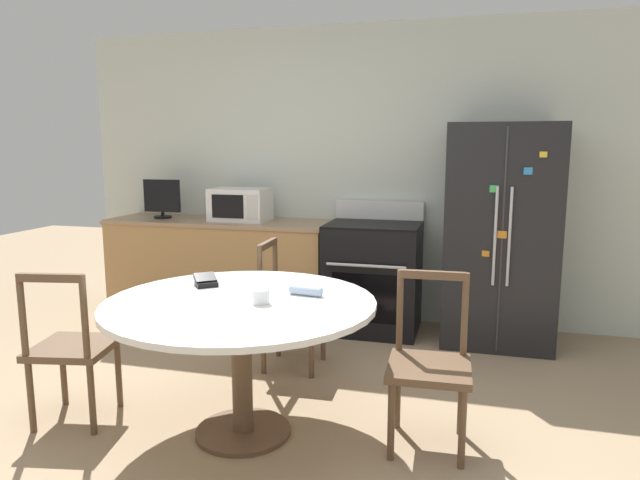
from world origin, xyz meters
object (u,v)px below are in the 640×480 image
Objects in this scene: oven_range at (373,276)px; wallet at (206,281)px; refrigerator at (500,235)px; candle_glass at (261,297)px; countertop_tv at (162,198)px; dining_chair_right at (429,365)px; dining_chair_left at (71,348)px; microwave at (240,205)px; dining_chair_far at (290,307)px.

oven_range is 6.21× the size of wallet.
refrigerator reaches higher than wallet.
refrigerator is 2.33m from candle_glass.
candle_glass reaches higher than wallet.
refrigerator is at bearing -0.36° from countertop_tv.
countertop_tv is (-1.97, -0.01, 0.62)m from oven_range.
oven_range is 11.82× the size of candle_glass.
dining_chair_right is at bearing -71.43° from oven_range.
wallet is at bearing 17.13° from dining_chair_left.
wallet is at bearing -5.90° from dining_chair_right.
dining_chair_right is (2.58, -1.80, -0.65)m from countertop_tv.
wallet is at bearing -53.38° from countertop_tv.
microwave is at bearing 106.36° from wallet.
microwave is at bearing 179.05° from refrigerator.
microwave is at bearing 74.77° from dining_chair_left.
refrigerator is 18.94× the size of candle_glass.
refrigerator is at bearing 30.00° from dining_chair_left.
oven_range is at bearing 154.35° from dining_chair_far.
microwave is 0.56× the size of dining_chair_right.
oven_range is at bearing 178.49° from refrigerator.
oven_range is at bearing -73.53° from dining_chair_right.
countertop_tv is at bearing 95.46° from dining_chair_left.
oven_range is at bearing 45.90° from dining_chair_left.
dining_chair_far reaches higher than wallet.
refrigerator is 1.92× the size of dining_chair_right.
refrigerator is at bearing -0.95° from microwave.
dining_chair_left is (-2.36, -2.05, -0.43)m from refrigerator.
dining_chair_left and dining_chair_right have the same top height.
refrigerator reaches higher than microwave.
dining_chair_left is at bearing -123.14° from oven_range.
dining_chair_right is 1.35m from wallet.
candle_glass is 0.52× the size of wallet.
refrigerator is 9.94× the size of wallet.
countertop_tv is 2.26m from dining_chair_left.
dining_chair_far is at bearing 70.41° from wallet.
dining_chair_right is (1.81, -1.82, -0.61)m from microwave.
countertop_tv is 2.16m from wallet.
oven_range reaches higher than wallet.
microwave is 0.77m from countertop_tv.
dining_chair_far is 0.87m from wallet.
refrigerator reaches higher than countertop_tv.
oven_range is 1.33m from microwave.
oven_range is 2.48m from dining_chair_left.
countertop_tv is 0.39× the size of dining_chair_left.
microwave reaches higher than dining_chair_far.
dining_chair_left is at bearing -73.59° from countertop_tv.
countertop_tv reaches higher than oven_range.
wallet is (0.51, -1.73, -0.26)m from microwave.
wallet is (-0.27, -0.75, 0.35)m from dining_chair_far.
oven_range is (-1.01, 0.03, -0.40)m from refrigerator.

